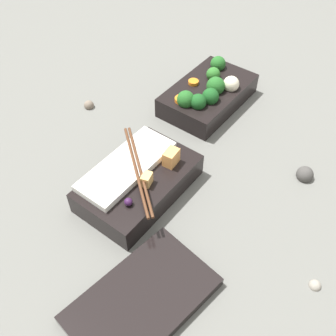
# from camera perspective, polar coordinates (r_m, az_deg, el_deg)

# --- Properties ---
(ground_plane) EXTENTS (3.00, 3.00, 0.00)m
(ground_plane) POSITION_cam_1_polar(r_m,az_deg,el_deg) (0.78, 0.91, 3.63)
(ground_plane) COLOR slate
(bento_tray_vegetable) EXTENTS (0.21, 0.13, 0.07)m
(bento_tray_vegetable) POSITION_cam_1_polar(r_m,az_deg,el_deg) (0.86, 5.89, 10.68)
(bento_tray_vegetable) COLOR black
(bento_tray_vegetable) RESTS_ON ground_plane
(bento_tray_rice) EXTENTS (0.21, 0.17, 0.07)m
(bento_tray_rice) POSITION_cam_1_polar(r_m,az_deg,el_deg) (0.68, -4.40, -1.85)
(bento_tray_rice) COLOR black
(bento_tray_rice) RESTS_ON ground_plane
(bento_lid) EXTENTS (0.22, 0.15, 0.02)m
(bento_lid) POSITION_cam_1_polar(r_m,az_deg,el_deg) (0.58, -3.78, -18.58)
(bento_lid) COLOR black
(bento_lid) RESTS_ON ground_plane
(pebble_0) EXTENTS (0.02, 0.02, 0.02)m
(pebble_0) POSITION_cam_1_polar(r_m,az_deg,el_deg) (0.63, 20.63, -15.52)
(pebble_0) COLOR gray
(pebble_0) RESTS_ON ground_plane
(pebble_1) EXTENTS (0.03, 0.03, 0.03)m
(pebble_1) POSITION_cam_1_polar(r_m,az_deg,el_deg) (0.76, 19.24, -0.89)
(pebble_1) COLOR #474442
(pebble_1) RESTS_ON ground_plane
(pebble_2) EXTENTS (0.02, 0.02, 0.02)m
(pebble_2) POSITION_cam_1_polar(r_m,az_deg,el_deg) (0.88, -11.40, 8.92)
(pebble_2) COLOR #7A6B5B
(pebble_2) RESTS_ON ground_plane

